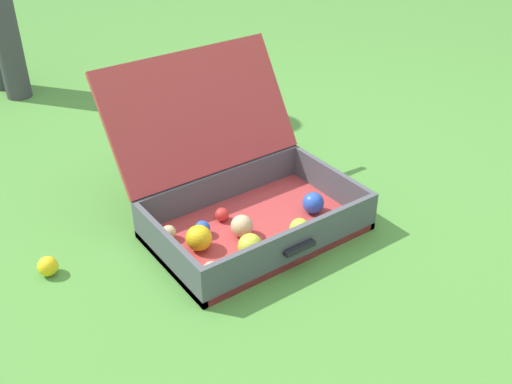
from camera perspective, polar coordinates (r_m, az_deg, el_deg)
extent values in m
plane|color=#4C8C38|center=(2.06, 1.55, -2.44)|extent=(16.00, 16.00, 0.00)
cube|color=#B23838|center=(1.98, 0.00, -3.61)|extent=(0.67, 0.43, 0.03)
cube|color=#4C5156|center=(1.81, -8.44, -5.63)|extent=(0.02, 0.43, 0.14)
cube|color=#4C5156|center=(2.12, 7.17, 0.64)|extent=(0.02, 0.43, 0.14)
cube|color=#4C5156|center=(1.82, 3.77, -5.21)|extent=(0.63, 0.02, 0.14)
cube|color=#4C5156|center=(2.09, -3.26, 0.29)|extent=(0.63, 0.02, 0.14)
cube|color=#B23838|center=(2.07, -5.35, 7.62)|extent=(0.67, 0.25, 0.37)
cube|color=black|center=(1.80, 4.19, -5.36)|extent=(0.11, 0.02, 0.02)
sphere|color=blue|center=(1.93, -5.13, -3.47)|extent=(0.05, 0.05, 0.05)
sphere|color=#CCDB38|center=(1.91, 4.18, -3.46)|extent=(0.07, 0.07, 0.07)
sphere|color=#CCDB38|center=(1.83, -0.54, -5.15)|extent=(0.08, 0.08, 0.08)
sphere|color=#D1B784|center=(1.91, -1.35, -3.25)|extent=(0.07, 0.07, 0.07)
sphere|color=#D1B784|center=(1.92, -8.32, -3.86)|extent=(0.05, 0.05, 0.05)
sphere|color=blue|center=(2.03, 5.47, -1.04)|extent=(0.07, 0.07, 0.07)
sphere|color=#D1B784|center=(1.75, -4.22, -7.54)|extent=(0.06, 0.06, 0.06)
sphere|color=yellow|center=(1.86, -5.46, -4.39)|extent=(0.08, 0.08, 0.08)
sphere|color=red|center=(1.99, -3.26, -2.15)|extent=(0.05, 0.05, 0.05)
sphere|color=yellow|center=(1.91, -19.21, -6.69)|extent=(0.06, 0.06, 0.06)
cylinder|color=#3D3D42|center=(3.09, -23.13, 15.61)|extent=(0.12, 0.12, 0.84)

